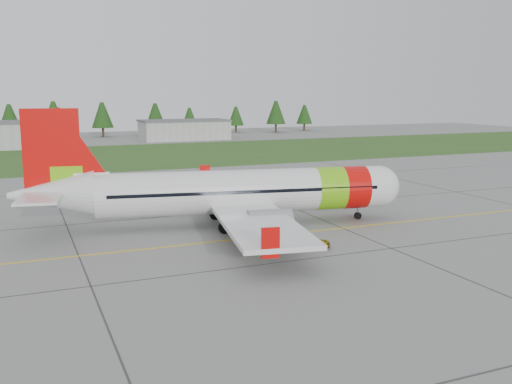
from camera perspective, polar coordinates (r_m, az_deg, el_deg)
name	(u,v)px	position (r m, az deg, el deg)	size (l,w,h in m)	color
ground	(287,262)	(45.44, 3.07, -6.97)	(320.00, 320.00, 0.00)	gray
aircraft	(235,192)	(56.89, -2.11, 0.00)	(38.61, 36.06, 11.77)	silver
follow_me_car	(311,230)	(48.96, 5.55, -3.77)	(1.32, 1.12, 3.29)	yellow
grass_strip	(116,156)	(123.27, -13.84, 3.51)	(320.00, 50.00, 0.03)	#30561E
taxi_guideline	(249,238)	(52.48, -0.76, -4.63)	(120.00, 0.25, 0.02)	gold
hangar_east	(184,130)	(163.48, -7.20, 6.14)	(24.00, 12.00, 5.20)	#A8A8A3
treeline	(84,120)	(178.28, -16.80, 6.88)	(160.00, 8.00, 10.00)	#1C3F14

